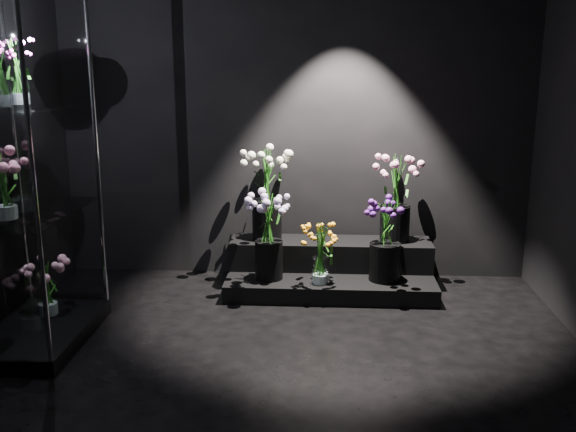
{
  "coord_description": "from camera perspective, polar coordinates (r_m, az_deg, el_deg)",
  "views": [
    {
      "loc": [
        0.26,
        -3.46,
        1.87
      ],
      "look_at": [
        -0.01,
        1.2,
        0.72
      ],
      "focal_mm": 40.0,
      "sensor_mm": 36.0,
      "label": 1
    }
  ],
  "objects": [
    {
      "name": "bouquet_pink_roses",
      "position": [
        5.39,
        9.58,
        1.93
      ],
      "size": [
        0.38,
        0.38,
        0.73
      ],
      "rotation": [
        0.0,
        0.0,
        -0.16
      ],
      "color": "black",
      "rests_on": "display_riser"
    },
    {
      "name": "display_riser",
      "position": [
        5.4,
        3.78,
        -4.71
      ],
      "size": [
        1.69,
        0.75,
        0.38
      ],
      "color": "black",
      "rests_on": "floor"
    },
    {
      "name": "bouquet_orange_bells",
      "position": [
        5.02,
        2.92,
        -3.26
      ],
      "size": [
        0.3,
        0.3,
        0.49
      ],
      "rotation": [
        0.0,
        0.0,
        0.05
      ],
      "color": "white",
      "rests_on": "display_riser"
    },
    {
      "name": "bouquet_purple",
      "position": [
        5.12,
        8.68,
        -1.79
      ],
      "size": [
        0.34,
        0.34,
        0.67
      ],
      "rotation": [
        0.0,
        0.0,
        0.08
      ],
      "color": "black",
      "rests_on": "display_riser"
    },
    {
      "name": "bouquet_case_base_pink",
      "position": [
        4.83,
        -20.71,
        -5.73
      ],
      "size": [
        0.4,
        0.4,
        0.41
      ],
      "rotation": [
        0.0,
        0.0,
        0.33
      ],
      "color": "white",
      "rests_on": "display_case"
    },
    {
      "name": "bouquet_cream_roses",
      "position": [
        5.36,
        -1.91,
        2.62
      ],
      "size": [
        0.52,
        0.52,
        0.77
      ],
      "rotation": [
        0.0,
        0.0,
        -0.37
      ],
      "color": "black",
      "rests_on": "display_riser"
    },
    {
      "name": "wall_back",
      "position": [
        5.49,
        0.65,
        8.91
      ],
      "size": [
        4.0,
        0.0,
        4.0
      ],
      "primitive_type": "plane",
      "rotation": [
        1.57,
        0.0,
        0.0
      ],
      "color": "black",
      "rests_on": "floor"
    },
    {
      "name": "bouquet_case_pink",
      "position": [
        4.31,
        -23.99,
        2.65
      ],
      "size": [
        0.31,
        0.31,
        0.42
      ],
      "rotation": [
        0.0,
        0.0,
        0.06
      ],
      "color": "white",
      "rests_on": "display_case"
    },
    {
      "name": "display_case",
      "position": [
        4.45,
        -22.38,
        3.53
      ],
      "size": [
        0.63,
        1.05,
        2.31
      ],
      "color": "black",
      "rests_on": "floor"
    },
    {
      "name": "wall_front",
      "position": [
        1.56,
        -6.45,
        -3.88
      ],
      "size": [
        4.0,
        0.0,
        4.0
      ],
      "primitive_type": "plane",
      "rotation": [
        -1.57,
        0.0,
        0.0
      ],
      "color": "black",
      "rests_on": "floor"
    },
    {
      "name": "bouquet_lilac",
      "position": [
        5.09,
        -1.73,
        -1.13
      ],
      "size": [
        0.44,
        0.44,
        0.72
      ],
      "rotation": [
        0.0,
        0.0,
        -0.41
      ],
      "color": "black",
      "rests_on": "display_riser"
    },
    {
      "name": "floor",
      "position": [
        3.94,
        -0.85,
        -14.51
      ],
      "size": [
        4.0,
        4.0,
        0.0
      ],
      "primitive_type": "plane",
      "color": "black",
      "rests_on": "ground"
    },
    {
      "name": "bouquet_case_magenta",
      "position": [
        4.52,
        -22.88,
        11.76
      ],
      "size": [
        0.25,
        0.25,
        0.41
      ],
      "rotation": [
        0.0,
        0.0,
        -0.22
      ],
      "color": "white",
      "rests_on": "display_case"
    }
  ]
}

